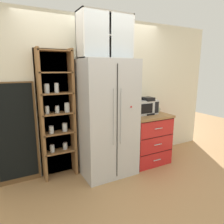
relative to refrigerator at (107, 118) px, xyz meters
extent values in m
plane|color=tan|center=(0.00, -0.01, -0.93)|extent=(10.76, 10.76, 0.00)
cube|color=silver|center=(0.00, 0.39, 0.35)|extent=(5.06, 0.10, 2.55)
cube|color=silver|center=(0.00, 0.00, 0.00)|extent=(0.86, 0.69, 1.85)
cube|color=black|center=(0.00, -0.35, 0.00)|extent=(0.01, 0.01, 1.71)
cylinder|color=silver|center=(-0.06, -0.36, 0.09)|extent=(0.02, 0.02, 0.83)
cylinder|color=silver|center=(0.06, -0.36, 0.09)|extent=(0.02, 0.02, 0.83)
cube|color=red|center=(0.24, -0.35, 0.22)|extent=(0.02, 0.01, 0.02)
cube|color=brown|center=(-0.73, 0.36, 0.08)|extent=(0.56, 0.04, 2.01)
cube|color=olive|center=(-0.97, 0.23, 0.08)|extent=(0.04, 0.22, 2.01)
cube|color=olive|center=(-0.49, 0.23, 0.08)|extent=(0.04, 0.22, 2.01)
cube|color=olive|center=(-0.73, 0.23, -0.51)|extent=(0.50, 0.22, 0.02)
cylinder|color=silver|center=(-0.84, 0.23, -0.44)|extent=(0.07, 0.07, 0.11)
cylinder|color=#2D2D2D|center=(-0.84, 0.23, -0.46)|extent=(0.06, 0.06, 0.07)
cylinder|color=#B2B2B7|center=(-0.84, 0.23, -0.38)|extent=(0.07, 0.07, 0.01)
cylinder|color=silver|center=(-0.63, 0.25, -0.45)|extent=(0.07, 0.07, 0.10)
cylinder|color=beige|center=(-0.63, 0.25, -0.46)|extent=(0.06, 0.06, 0.07)
cylinder|color=#B2B2B7|center=(-0.63, 0.25, -0.39)|extent=(0.07, 0.07, 0.01)
cube|color=olive|center=(-0.73, 0.23, -0.20)|extent=(0.50, 0.22, 0.02)
cylinder|color=silver|center=(-0.84, 0.21, -0.14)|extent=(0.07, 0.07, 0.11)
cylinder|color=#B77A38|center=(-0.84, 0.21, -0.15)|extent=(0.06, 0.06, 0.07)
cylinder|color=#B2B2B7|center=(-0.84, 0.21, -0.08)|extent=(0.07, 0.07, 0.01)
cylinder|color=silver|center=(-0.63, 0.23, -0.13)|extent=(0.08, 0.08, 0.12)
cylinder|color=#E0C67F|center=(-0.63, 0.23, -0.15)|extent=(0.07, 0.07, 0.08)
cylinder|color=#B2B2B7|center=(-0.63, 0.23, -0.06)|extent=(0.08, 0.08, 0.01)
cube|color=olive|center=(-0.73, 0.23, 0.11)|extent=(0.50, 0.22, 0.02)
cylinder|color=silver|center=(-0.88, 0.23, 0.17)|extent=(0.06, 0.06, 0.11)
cylinder|color=white|center=(-0.88, 0.23, 0.16)|extent=(0.05, 0.05, 0.07)
cylinder|color=#B2B2B7|center=(-0.88, 0.23, 0.24)|extent=(0.06, 0.06, 0.01)
cylinder|color=silver|center=(-0.73, 0.22, 0.17)|extent=(0.06, 0.06, 0.10)
cylinder|color=brown|center=(-0.73, 0.22, 0.16)|extent=(0.05, 0.05, 0.07)
cylinder|color=#B2B2B7|center=(-0.73, 0.22, 0.23)|extent=(0.06, 0.06, 0.01)
cylinder|color=silver|center=(-0.58, 0.21, 0.19)|extent=(0.08, 0.08, 0.14)
cylinder|color=#CCB78C|center=(-0.58, 0.21, 0.17)|extent=(0.07, 0.07, 0.09)
cylinder|color=#B2B2B7|center=(-0.58, 0.21, 0.27)|extent=(0.08, 0.08, 0.01)
cube|color=olive|center=(-0.73, 0.23, 0.42)|extent=(0.50, 0.22, 0.02)
cylinder|color=silver|center=(-0.86, 0.25, 0.49)|extent=(0.08, 0.08, 0.13)
cylinder|color=#382316|center=(-0.86, 0.25, 0.47)|extent=(0.07, 0.07, 0.09)
cylinder|color=#B2B2B7|center=(-0.86, 0.25, 0.56)|extent=(0.07, 0.07, 0.01)
cylinder|color=silver|center=(-0.72, 0.22, 0.50)|extent=(0.06, 0.06, 0.14)
cylinder|color=white|center=(-0.72, 0.22, 0.48)|extent=(0.06, 0.06, 0.09)
cylinder|color=#B2B2B7|center=(-0.72, 0.22, 0.57)|extent=(0.06, 0.06, 0.01)
cube|color=olive|center=(-0.73, 0.23, 0.73)|extent=(0.50, 0.22, 0.02)
cube|color=olive|center=(-0.73, 0.23, 1.04)|extent=(0.50, 0.22, 0.02)
cube|color=red|center=(0.83, 0.02, -0.49)|extent=(0.72, 0.65, 0.87)
cube|color=#9E7042|center=(0.83, 0.02, -0.04)|extent=(0.75, 0.68, 0.04)
cube|color=black|center=(0.83, -0.31, -0.65)|extent=(0.70, 0.00, 0.01)
cube|color=silver|center=(0.83, -0.32, -0.78)|extent=(0.16, 0.01, 0.01)
cube|color=black|center=(0.83, -0.31, -0.36)|extent=(0.70, 0.00, 0.01)
cube|color=silver|center=(0.83, -0.32, -0.49)|extent=(0.16, 0.01, 0.01)
cube|color=black|center=(0.83, -0.31, -0.07)|extent=(0.70, 0.00, 0.01)
cube|color=silver|center=(0.83, -0.32, -0.21)|extent=(0.16, 0.01, 0.01)
cube|color=silver|center=(0.79, 0.07, 0.11)|extent=(0.44, 0.32, 0.26)
cube|color=black|center=(0.73, -0.09, 0.11)|extent=(0.26, 0.01, 0.17)
cube|color=black|center=(0.96, -0.09, 0.11)|extent=(0.08, 0.01, 0.20)
cube|color=black|center=(0.83, 0.00, -0.01)|extent=(0.17, 0.20, 0.03)
cube|color=black|center=(0.83, 0.07, 0.13)|extent=(0.17, 0.06, 0.30)
cube|color=black|center=(0.83, 0.00, 0.26)|extent=(0.17, 0.20, 0.06)
cylinder|color=black|center=(0.83, -0.01, 0.07)|extent=(0.11, 0.11, 0.12)
cylinder|color=#8CA37F|center=(1.11, 0.06, 0.02)|extent=(0.08, 0.08, 0.09)
torus|color=#8CA37F|center=(1.16, 0.06, 0.03)|extent=(0.05, 0.01, 0.05)
cylinder|color=navy|center=(0.83, 0.06, 0.06)|extent=(0.07, 0.07, 0.16)
cone|color=navy|center=(0.83, 0.06, 0.14)|extent=(0.07, 0.07, 0.04)
cylinder|color=navy|center=(0.83, 0.06, 0.17)|extent=(0.03, 0.03, 0.07)
cylinder|color=black|center=(0.83, 0.06, 0.21)|extent=(0.03, 0.03, 0.01)
cube|color=silver|center=(0.00, 0.17, 1.26)|extent=(0.82, 0.02, 0.66)
cube|color=silver|center=(0.00, 0.02, 1.58)|extent=(0.82, 0.32, 0.02)
cube|color=silver|center=(0.00, 0.02, 0.94)|extent=(0.82, 0.32, 0.02)
cube|color=silver|center=(-0.40, 0.02, 1.26)|extent=(0.02, 0.32, 0.66)
cube|color=silver|center=(0.40, 0.02, 1.26)|extent=(0.02, 0.32, 0.66)
cube|color=silver|center=(0.00, 0.02, 1.26)|extent=(0.79, 0.30, 0.02)
cube|color=silver|center=(-0.21, -0.13, 1.26)|extent=(0.38, 0.01, 0.62)
cube|color=silver|center=(0.21, -0.13, 1.26)|extent=(0.38, 0.01, 0.62)
cylinder|color=silver|center=(-0.29, 0.02, 0.95)|extent=(0.05, 0.05, 0.00)
cylinder|color=silver|center=(-0.29, 0.02, 0.98)|extent=(0.01, 0.01, 0.07)
cone|color=silver|center=(-0.29, 0.02, 1.04)|extent=(0.06, 0.06, 0.05)
cylinder|color=silver|center=(0.29, 0.02, 0.95)|extent=(0.05, 0.05, 0.00)
cylinder|color=silver|center=(0.29, 0.02, 0.98)|extent=(0.01, 0.01, 0.07)
cone|color=silver|center=(0.29, 0.02, 1.04)|extent=(0.06, 0.06, 0.05)
cylinder|color=white|center=(-0.25, 0.02, 1.30)|extent=(0.06, 0.06, 0.07)
cylinder|color=white|center=(0.25, 0.02, 1.30)|extent=(0.06, 0.06, 0.07)
cube|color=brown|center=(-1.33, 0.32, -0.16)|extent=(0.60, 0.04, 1.53)
cube|color=black|center=(-1.33, 0.30, -0.13)|extent=(0.54, 0.01, 1.43)
camera|label=1|loc=(-1.42, -2.83, 0.78)|focal=32.34mm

